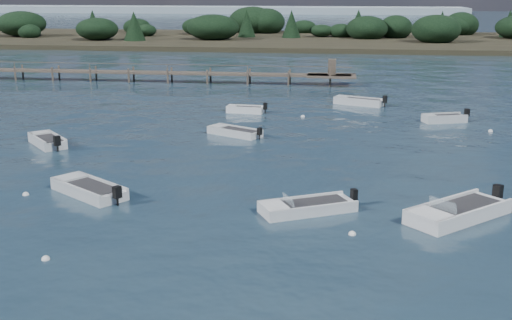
# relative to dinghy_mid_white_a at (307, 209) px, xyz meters

# --- Properties ---
(ground) EXTENTS (400.00, 400.00, 0.00)m
(ground) POSITION_rel_dinghy_mid_white_a_xyz_m (-3.59, 50.97, -0.14)
(ground) COLOR #172836
(ground) RESTS_ON ground
(dinghy_mid_white_a) EXTENTS (4.59, 3.43, 1.09)m
(dinghy_mid_white_a) POSITION_rel_dinghy_mid_white_a_xyz_m (0.00, 0.00, 0.00)
(dinghy_mid_white_a) COLOR silver
(dinghy_mid_white_a) RESTS_ON ground
(tender_far_grey) EXTENTS (3.46, 3.59, 1.28)m
(tender_far_grey) POSITION_rel_dinghy_mid_white_a_xyz_m (-17.33, 10.45, 0.04)
(tender_far_grey) COLOR #B3B9BB
(tender_far_grey) RESTS_ON ground
(dinghy_extra_b) EXTENTS (4.07, 3.09, 1.02)m
(dinghy_extra_b) POSITION_rel_dinghy_mid_white_a_xyz_m (-5.81, 14.94, -0.00)
(dinghy_extra_b) COLOR #B3B9BB
(dinghy_extra_b) RESTS_ON ground
(tender_far_grey_b) EXTENTS (3.65, 2.22, 1.23)m
(tender_far_grey_b) POSITION_rel_dinghy_mid_white_a_xyz_m (9.22, 21.36, 0.03)
(tender_far_grey_b) COLOR #B3B9BB
(tender_far_grey_b) RESTS_ON ground
(dinghy_mid_white_b) EXTENTS (5.08, 4.93, 1.38)m
(dinghy_mid_white_b) POSITION_rel_dinghy_mid_white_a_xyz_m (6.67, 0.01, 0.04)
(dinghy_mid_white_b) COLOR silver
(dinghy_mid_white_b) RESTS_ON ground
(dinghy_mid_grey) EXTENTS (4.52, 3.90, 1.20)m
(dinghy_mid_grey) POSITION_rel_dinghy_mid_white_a_xyz_m (-10.83, 1.12, 0.02)
(dinghy_mid_grey) COLOR #B3B9BB
(dinghy_mid_grey) RESTS_ON ground
(tender_far_white) EXTENTS (3.34, 1.46, 1.13)m
(tender_far_white) POSITION_rel_dinghy_mid_white_a_xyz_m (-6.27, 23.08, 0.02)
(tender_far_white) COLOR silver
(tender_far_white) RESTS_ON ground
(dinghy_extra_a) EXTENTS (4.58, 2.81, 1.27)m
(dinghy_extra_a) POSITION_rel_dinghy_mid_white_a_xyz_m (2.95, 27.88, 0.04)
(dinghy_extra_a) COLOR #B3B9BB
(dinghy_extra_a) RESTS_ON ground
(buoy_b) EXTENTS (0.32, 0.32, 0.32)m
(buoy_b) POSITION_rel_dinghy_mid_white_a_xyz_m (2.00, -2.56, -0.14)
(buoy_b) COLOR silver
(buoy_b) RESTS_ON ground
(buoy_c) EXTENTS (0.32, 0.32, 0.32)m
(buoy_c) POSITION_rel_dinghy_mid_white_a_xyz_m (-13.89, 0.61, -0.14)
(buoy_c) COLOR silver
(buoy_c) RESTS_ON ground
(buoy_e) EXTENTS (0.32, 0.32, 0.32)m
(buoy_e) POSITION_rel_dinghy_mid_white_a_xyz_m (-1.52, 21.96, -0.14)
(buoy_e) COLOR silver
(buoy_e) RESTS_ON ground
(buoy_extra_a) EXTENTS (0.32, 0.32, 0.32)m
(buoy_extra_a) POSITION_rel_dinghy_mid_white_a_xyz_m (11.98, 18.42, -0.14)
(buoy_extra_a) COLOR silver
(buoy_extra_a) RESTS_ON ground
(buoy_extra_b) EXTENTS (0.32, 0.32, 0.32)m
(buoy_extra_b) POSITION_rel_dinghy_mid_white_a_xyz_m (-9.48, -6.60, -0.14)
(buoy_extra_b) COLOR silver
(buoy_extra_b) RESTS_ON ground
(jetty) EXTENTS (64.50, 3.20, 3.40)m
(jetty) POSITION_rel_dinghy_mid_white_a_xyz_m (-25.33, 38.96, 0.84)
(jetty) COLOR #50453A
(jetty) RESTS_ON ground
(far_headland) EXTENTS (190.00, 40.00, 5.80)m
(far_headland) POSITION_rel_dinghy_mid_white_a_xyz_m (21.41, 90.97, 1.82)
(far_headland) COLOR black
(far_headland) RESTS_ON ground
(distant_haze) EXTENTS (280.00, 20.00, 2.40)m
(distant_haze) POSITION_rel_dinghy_mid_white_a_xyz_m (-93.59, 220.97, -0.14)
(distant_haze) COLOR #8296A1
(distant_haze) RESTS_ON ground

